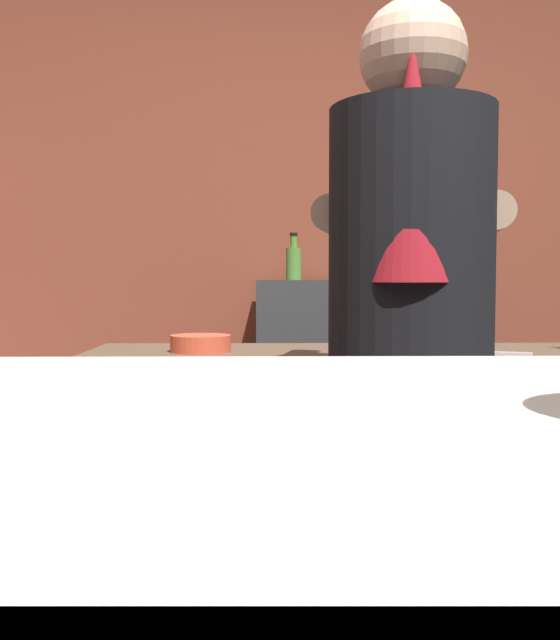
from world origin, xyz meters
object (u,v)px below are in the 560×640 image
bottle_soy (342,256)px  bottle_vinegar (378,262)px  mixing_bowl (201,343)px  bottle_hot_sauce (294,262)px  bartender (410,343)px  chefs_knife (485,353)px  bottle_olive_oil (392,265)px

bottle_soy → bottle_vinegar: 0.18m
mixing_bowl → bottle_hot_sauce: (0.30, 1.24, 0.26)m
bottle_hot_sauce → bottle_vinegar: 0.37m
bartender → mixing_bowl: size_ratio=9.94×
mixing_bowl → chefs_knife: mixing_bowl is taller
bottle_soy → bottle_hot_sauce: 0.26m
bartender → mixing_bowl: bearing=55.8°
bottle_hot_sauce → bottle_olive_oil: (0.44, -0.00, -0.01)m
mixing_bowl → chefs_knife: size_ratio=0.69×
bottle_soy → bottle_olive_oil: 0.29m
mixing_bowl → bottle_vinegar: size_ratio=0.83×
chefs_knife → bottle_hot_sauce: bearing=129.1°
chefs_knife → bartender: bearing=-104.8°
mixing_bowl → bartender: bearing=-45.8°
mixing_bowl → bottle_olive_oil: bottle_olive_oil is taller
bartender → bottle_vinegar: 1.67m
bottle_olive_oil → bottle_vinegar: size_ratio=0.87×
bottle_soy → bottle_olive_oil: bearing=32.5°
mixing_bowl → bottle_vinegar: bottle_vinegar is taller
bartender → mixing_bowl: bartender is taller
bartender → bottle_vinegar: (0.18, 1.64, 0.21)m
bartender → mixing_bowl: (-0.48, 0.49, -0.04)m
chefs_knife → mixing_bowl: bearing=-166.6°
chefs_knife → bottle_vinegar: (-0.10, 1.24, 0.27)m
bartender → chefs_knife: bearing=-23.2°
bottle_soy → bottle_hot_sauce: size_ratio=1.23×
bottle_soy → bottle_hot_sauce: (-0.20, 0.16, -0.02)m
chefs_knife → bottle_soy: 1.23m
bottle_olive_oil → bottle_vinegar: (-0.08, -0.09, 0.01)m
chefs_knife → bottle_olive_oil: size_ratio=1.37×
bartender → chefs_knife: 0.50m
bottle_hot_sauce → mixing_bowl: bearing=-103.6°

